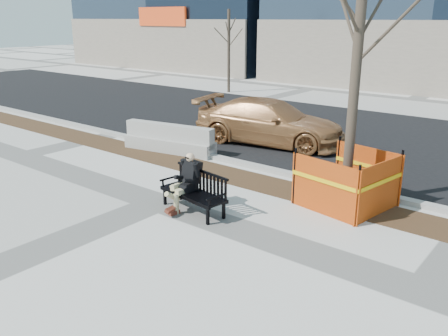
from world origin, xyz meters
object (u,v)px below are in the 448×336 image
(seated_man, at_px, (188,208))
(jersey_barrier_left, at_px, (170,151))
(bench, at_px, (193,211))
(tree_fence, at_px, (345,205))
(sedan, at_px, (269,143))

(seated_man, bearing_deg, jersey_barrier_left, 148.67)
(bench, relative_size, jersey_barrier_left, 0.55)
(bench, xyz_separation_m, tree_fence, (2.48, 2.48, 0.00))
(seated_man, relative_size, sedan, 0.24)
(jersey_barrier_left, bearing_deg, bench, -49.53)
(bench, xyz_separation_m, jersey_barrier_left, (-3.91, 3.18, 0.00))
(seated_man, distance_m, tree_fence, 3.62)
(bench, height_order, seated_man, seated_man)
(tree_fence, distance_m, jersey_barrier_left, 6.43)
(sedan, bearing_deg, seated_man, -174.50)
(tree_fence, relative_size, jersey_barrier_left, 2.11)
(jersey_barrier_left, bearing_deg, sedan, 45.99)
(seated_man, height_order, sedan, sedan)
(bench, xyz_separation_m, sedan, (-1.98, 6.09, 0.00))
(bench, height_order, jersey_barrier_left, bench)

